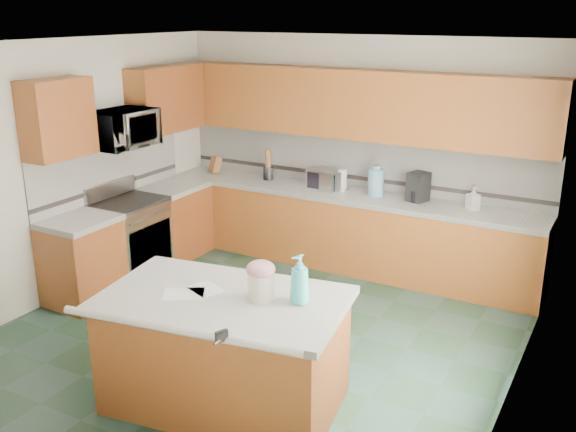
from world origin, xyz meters
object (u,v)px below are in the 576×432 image
Objects in this scene: island_top at (223,300)px; soap_bottle_island at (300,279)px; treat_jar at (261,286)px; knife_block at (215,165)px; coffee_maker at (418,187)px; toaster_oven at (326,179)px; island_base at (225,354)px.

island_top is 0.62m from soap_bottle_island.
treat_jar is at bearing 11.25° from island_top.
coffee_maker is at bearing 22.47° from knife_block.
treat_jar is 0.51× the size of toaster_oven.
treat_jar is at bearing -57.86° from toaster_oven.
treat_jar is 0.63× the size of coffee_maker.
toaster_oven is 1.13m from coffee_maker.
knife_block is 0.65× the size of coffee_maker.
toaster_oven is at bearing 93.10° from island_base.
knife_block is at bearing 117.27° from island_top.
island_base is at bearing 171.09° from island_top.
knife_block is (-2.27, 3.11, 0.60)m from island_base.
toaster_oven reaches higher than island_base.
soap_bottle_island reaches higher than island_top.
island_base is 8.13× the size of knife_block.
knife_block reaches higher than island_base.
island_top is 3.18m from toaster_oven.
coffee_maker reaches higher than island_top.
island_top is 4.91× the size of soap_bottle_island.
island_base is 3.90m from knife_block.
coffee_maker is (0.47, 3.14, 0.19)m from island_top.
toaster_oven is (-1.22, 2.92, -0.07)m from soap_bottle_island.
island_base is 0.95× the size of island_top.
toaster_oven is at bearing -160.83° from coffee_maker.
toaster_oven reaches higher than treat_jar.
island_top is at bearing -80.88° from coffee_maker.
treat_jar is 0.97× the size of knife_block.
island_top is 5.60× the size of coffee_maker.
coffee_maker reaches higher than island_base.
treat_jar is 0.30m from soap_bottle_island.
coffee_maker reaches higher than treat_jar.
island_base is at bearing -139.38° from soap_bottle_island.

